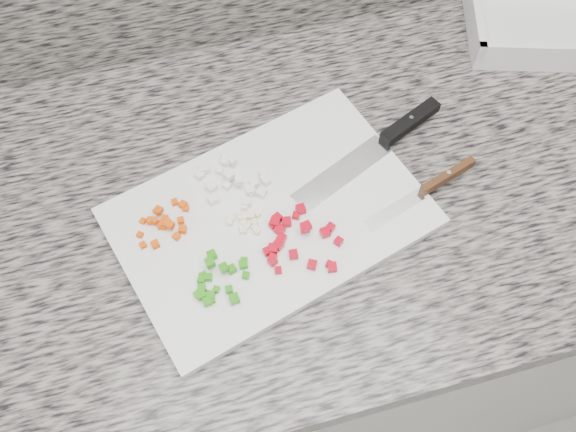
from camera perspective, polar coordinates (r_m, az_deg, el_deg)
The scene contains 11 objects.
cabinet at distance 1.33m, azimuth 1.38°, elevation -7.96°, with size 3.92×0.62×0.86m, color silver.
countertop at distance 0.92m, azimuth 1.97°, elevation 2.35°, with size 3.96×0.64×0.04m, color slate.
cutting_board at distance 0.87m, azimuth -1.62°, elevation -0.07°, with size 0.40×0.27×0.01m, color white.
carrot_pile at distance 0.87m, azimuth -10.85°, elevation -0.57°, with size 0.08×0.07×0.02m.
onion_pile at distance 0.89m, azimuth -4.95°, elevation 3.09°, with size 0.10×0.09×0.02m.
green_pepper_pile at distance 0.82m, azimuth -6.34°, elevation -5.75°, with size 0.08×0.08×0.02m.
red_pepper_pile at distance 0.84m, azimuth 0.60°, elevation -1.97°, with size 0.11×0.11×0.02m.
garlic_pile at distance 0.86m, azimuth -3.88°, elevation -0.48°, with size 0.05×0.05×0.01m.
chef_knife at distance 0.94m, azimuth 8.83°, elevation 6.80°, with size 0.25×0.14×0.02m.
paring_knife at distance 0.90m, azimuth 12.87°, elevation 2.74°, with size 0.18×0.07×0.02m.
tray at distance 1.16m, azimuth 21.80°, elevation 15.57°, with size 0.28×0.24×0.05m.
Camera 1 is at (-0.16, 0.98, 1.66)m, focal length 40.00 mm.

